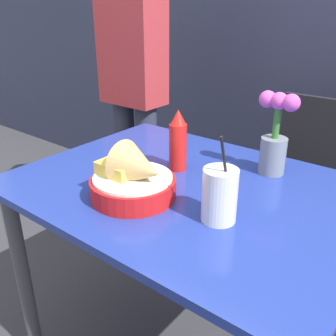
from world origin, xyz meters
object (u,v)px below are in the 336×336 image
at_px(food_basket, 135,179).
at_px(flower_vase, 275,136).
at_px(chair_far_window, 311,181).
at_px(drink_cup, 220,197).
at_px(ketchup_bottle, 178,141).
at_px(person_standing, 133,73).

height_order(food_basket, flower_vase, flower_vase).
bearing_deg(chair_far_window, drink_cup, -87.68).
distance_m(chair_far_window, ketchup_bottle, 0.82).
relative_size(food_basket, drink_cup, 1.02).
relative_size(food_basket, person_standing, 0.15).
distance_m(food_basket, flower_vase, 0.46).
distance_m(drink_cup, person_standing, 1.13).
bearing_deg(drink_cup, flower_vase, 92.73).
bearing_deg(flower_vase, drink_cup, -87.27).
relative_size(ketchup_bottle, person_standing, 0.12).
bearing_deg(ketchup_bottle, flower_vase, 33.04).
relative_size(food_basket, flower_vase, 0.92).
distance_m(food_basket, drink_cup, 0.25).
xyz_separation_m(chair_far_window, flower_vase, (0.02, -0.54, 0.37)).
xyz_separation_m(food_basket, flower_vase, (0.23, 0.40, 0.07)).
height_order(food_basket, person_standing, person_standing).
height_order(chair_far_window, drink_cup, drink_cup).
bearing_deg(person_standing, flower_vase, -19.31).
bearing_deg(food_basket, chair_far_window, 77.59).
relative_size(chair_far_window, food_basket, 3.71).
xyz_separation_m(chair_far_window, person_standing, (-0.87, -0.23, 0.43)).
bearing_deg(chair_far_window, flower_vase, -87.94).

